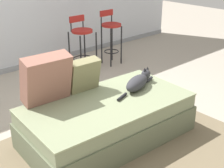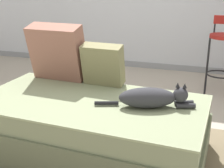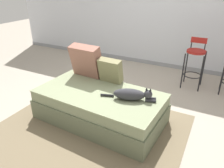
{
  "view_description": "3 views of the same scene",
  "coord_description": "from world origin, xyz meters",
  "px_view_note": "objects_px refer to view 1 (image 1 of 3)",
  "views": [
    {
      "loc": [
        -1.92,
        -2.61,
        1.94
      ],
      "look_at": [
        0.15,
        -0.3,
        0.57
      ],
      "focal_mm": 50.0,
      "sensor_mm": 36.0,
      "label": 1
    },
    {
      "loc": [
        0.85,
        -2.49,
        1.37
      ],
      "look_at": [
        0.15,
        -0.3,
        0.57
      ],
      "focal_mm": 50.0,
      "sensor_mm": 36.0,
      "label": 2
    },
    {
      "loc": [
        1.41,
        -2.72,
        1.88
      ],
      "look_at": [
        0.15,
        -0.3,
        0.57
      ],
      "focal_mm": 35.0,
      "sensor_mm": 36.0,
      "label": 3
    }
  ],
  "objects_px": {
    "couch": "(108,119)",
    "bar_stool_near_window": "(82,40)",
    "throw_pillow_corner": "(46,79)",
    "bar_stool_by_doorway": "(111,31)",
    "cat": "(138,82)",
    "throw_pillow_middle": "(84,75)"
  },
  "relations": [
    {
      "from": "throw_pillow_corner",
      "to": "cat",
      "type": "relative_size",
      "value": 0.71
    },
    {
      "from": "cat",
      "to": "couch",
      "type": "bearing_deg",
      "value": -177.52
    },
    {
      "from": "cat",
      "to": "throw_pillow_corner",
      "type": "bearing_deg",
      "value": 157.9
    },
    {
      "from": "couch",
      "to": "bar_stool_near_window",
      "type": "xyz_separation_m",
      "value": [
        1.01,
        1.79,
        0.33
      ]
    },
    {
      "from": "couch",
      "to": "cat",
      "type": "height_order",
      "value": "cat"
    },
    {
      "from": "throw_pillow_middle",
      "to": "bar_stool_near_window",
      "type": "bearing_deg",
      "value": 53.94
    },
    {
      "from": "throw_pillow_middle",
      "to": "bar_stool_near_window",
      "type": "distance_m",
      "value": 1.75
    },
    {
      "from": "couch",
      "to": "throw_pillow_corner",
      "type": "xyz_separation_m",
      "value": [
        -0.47,
        0.41,
        0.48
      ]
    },
    {
      "from": "throw_pillow_corner",
      "to": "cat",
      "type": "distance_m",
      "value": 1.04
    },
    {
      "from": "throw_pillow_corner",
      "to": "couch",
      "type": "bearing_deg",
      "value": -40.8
    },
    {
      "from": "bar_stool_by_doorway",
      "to": "throw_pillow_middle",
      "type": "bearing_deg",
      "value": -139.61
    },
    {
      "from": "couch",
      "to": "bar_stool_near_window",
      "type": "relative_size",
      "value": 2.0
    },
    {
      "from": "bar_stool_by_doorway",
      "to": "bar_stool_near_window",
      "type": "bearing_deg",
      "value": -179.87
    },
    {
      "from": "couch",
      "to": "cat",
      "type": "relative_size",
      "value": 2.53
    },
    {
      "from": "throw_pillow_corner",
      "to": "bar_stool_near_window",
      "type": "bearing_deg",
      "value": 43.15
    },
    {
      "from": "cat",
      "to": "bar_stool_near_window",
      "type": "relative_size",
      "value": 0.79
    },
    {
      "from": "throw_pillow_middle",
      "to": "bar_stool_by_doorway",
      "type": "relative_size",
      "value": 0.4
    },
    {
      "from": "throw_pillow_corner",
      "to": "cat",
      "type": "xyz_separation_m",
      "value": [
        0.95,
        -0.39,
        -0.19
      ]
    },
    {
      "from": "couch",
      "to": "throw_pillow_corner",
      "type": "height_order",
      "value": "throw_pillow_corner"
    },
    {
      "from": "couch",
      "to": "cat",
      "type": "xyz_separation_m",
      "value": [
        0.48,
        0.02,
        0.3
      ]
    },
    {
      "from": "couch",
      "to": "bar_stool_near_window",
      "type": "bearing_deg",
      "value": 60.7
    },
    {
      "from": "cat",
      "to": "bar_stool_by_doorway",
      "type": "bearing_deg",
      "value": 56.81
    }
  ]
}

